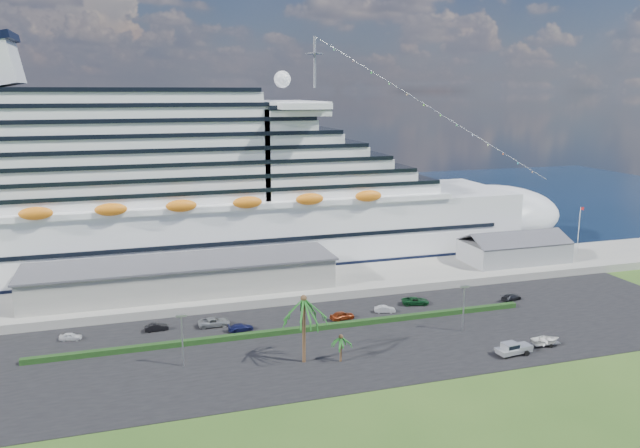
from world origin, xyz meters
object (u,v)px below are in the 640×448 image
object	(u,v)px
cruise_ship	(186,198)
boat_trailer	(546,340)
parked_car_3	(241,327)
pickup_truck	(513,348)

from	to	relation	value
cruise_ship	boat_trailer	bearing A→B (deg)	-52.18
parked_car_3	boat_trailer	distance (m)	51.52
cruise_ship	parked_car_3	distance (m)	47.39
parked_car_3	boat_trailer	size ratio (longest dim) A/B	0.77
pickup_truck	boat_trailer	bearing A→B (deg)	11.23
parked_car_3	cruise_ship	bearing A→B (deg)	0.21
pickup_truck	boat_trailer	world-z (taller)	pickup_truck
cruise_ship	pickup_truck	world-z (taller)	cruise_ship
parked_car_3	pickup_truck	bearing A→B (deg)	-125.63
parked_car_3	pickup_truck	distance (m)	45.81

